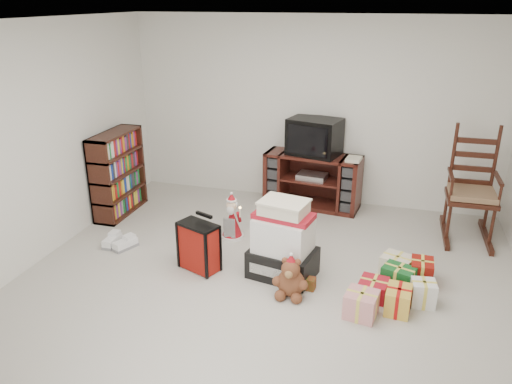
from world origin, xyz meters
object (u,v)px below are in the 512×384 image
at_px(sneaker_pair, 119,243).
at_px(rocking_chair, 470,198).
at_px(teddy_bear, 291,279).
at_px(gift_cluster, 396,284).
at_px(bookshelf, 118,175).
at_px(tv_stand, 312,180).
at_px(gift_pile, 283,244).
at_px(crt_television, 315,137).
at_px(santa_figurine, 295,241).
at_px(red_suitcase, 199,247).
at_px(mrs_claus_figurine, 232,221).

bearing_deg(sneaker_pair, rocking_chair, 29.35).
relative_size(rocking_chair, sneaker_pair, 3.75).
height_order(teddy_bear, gift_cluster, teddy_bear).
xyz_separation_m(bookshelf, gift_cluster, (3.57, -1.06, -0.40)).
relative_size(sneaker_pair, gift_cluster, 0.33).
distance_m(tv_stand, bookshelf, 2.58).
height_order(gift_pile, crt_television, crt_television).
bearing_deg(santa_figurine, red_suitcase, -152.98).
distance_m(rocking_chair, gift_cluster, 1.82).
distance_m(red_suitcase, gift_cluster, 2.00).
xyz_separation_m(gift_pile, gift_cluster, (1.13, -0.07, -0.23)).
relative_size(rocking_chair, mrs_claus_figurine, 2.42).
distance_m(red_suitcase, crt_television, 2.34).
distance_m(tv_stand, gift_pile, 1.92).
bearing_deg(gift_cluster, red_suitcase, -178.46).
relative_size(rocking_chair, crt_television, 1.84).
height_order(sneaker_pair, crt_television, crt_television).
xyz_separation_m(gift_pile, teddy_bear, (0.16, -0.35, -0.18)).
distance_m(red_suitcase, mrs_claus_figurine, 0.81).
xyz_separation_m(bookshelf, mrs_claus_figurine, (1.66, -0.31, -0.31)).
bearing_deg(red_suitcase, sneaker_pair, -169.23).
xyz_separation_m(teddy_bear, gift_cluster, (0.97, 0.28, -0.05)).
height_order(mrs_claus_figurine, sneaker_pair, mrs_claus_figurine).
relative_size(mrs_claus_figurine, crt_television, 0.76).
height_order(gift_pile, sneaker_pair, gift_pile).
bearing_deg(gift_pile, tv_stand, 101.87).
height_order(bookshelf, gift_pile, bookshelf).
relative_size(bookshelf, teddy_bear, 2.75).
bearing_deg(rocking_chair, mrs_claus_figurine, -162.90).
bearing_deg(rocking_chair, sneaker_pair, -160.14).
height_order(rocking_chair, mrs_claus_figurine, rocking_chair).
relative_size(gift_pile, mrs_claus_figurine, 1.43).
bearing_deg(santa_figurine, mrs_claus_figurine, 158.05).
xyz_separation_m(rocking_chair, crt_television, (-1.94, 0.40, 0.50)).
height_order(rocking_chair, red_suitcase, rocking_chair).
height_order(bookshelf, sneaker_pair, bookshelf).
bearing_deg(teddy_bear, crt_television, 95.03).
bearing_deg(mrs_claus_figurine, santa_figurine, -21.95).
bearing_deg(gift_pile, red_suitcase, -161.08).
height_order(teddy_bear, mrs_claus_figurine, mrs_claus_figurine).
bearing_deg(teddy_bear, gift_pile, 114.74).
relative_size(tv_stand, santa_figurine, 2.16).
distance_m(bookshelf, gift_pile, 2.64).
distance_m(rocking_chair, sneaker_pair, 4.14).
height_order(mrs_claus_figurine, gift_cluster, mrs_claus_figurine).
distance_m(santa_figurine, sneaker_pair, 2.03).
bearing_deg(bookshelf, santa_figurine, -14.46).
bearing_deg(santa_figurine, rocking_chair, 32.89).
distance_m(tv_stand, sneaker_pair, 2.67).
height_order(gift_pile, red_suitcase, gift_pile).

